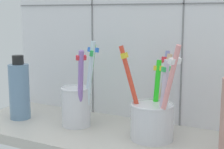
{
  "coord_description": "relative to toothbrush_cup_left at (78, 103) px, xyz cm",
  "views": [
    {
      "loc": [
        31.49,
        -58.06,
        25.39
      ],
      "look_at": [
        0.0,
        0.65,
        13.61
      ],
      "focal_mm": 55.98,
      "sensor_mm": 36.0,
      "label": 1
    }
  ],
  "objects": [
    {
      "name": "counter_slab",
      "position": [
        8.18,
        -0.71,
        -5.96
      ],
      "size": [
        64.0,
        22.0,
        2.0
      ],
      "primitive_type": "cube",
      "color": "#BCB7AD",
      "rests_on": "ground"
    },
    {
      "name": "soap_bottle",
      "position": [
        -14.3,
        -1.8,
        1.5
      ],
      "size": [
        4.52,
        4.52,
        14.25
      ],
      "color": "#688BAC",
      "rests_on": "counter_slab"
    },
    {
      "name": "tile_wall_back",
      "position": [
        8.18,
        11.28,
        15.54
      ],
      "size": [
        64.0,
        2.2,
        45.0
      ],
      "color": "white",
      "rests_on": "ground"
    },
    {
      "name": "toothbrush_cup_left",
      "position": [
        0.0,
        0.0,
        0.0
      ],
      "size": [
        7.71,
        9.69,
        17.92
      ],
      "color": "silver",
      "rests_on": "counter_slab"
    },
    {
      "name": "toothbrush_cup_right",
      "position": [
        16.76,
        0.23,
        -0.5
      ],
      "size": [
        13.04,
        12.68,
        18.38
      ],
      "color": "silver",
      "rests_on": "counter_slab"
    }
  ]
}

